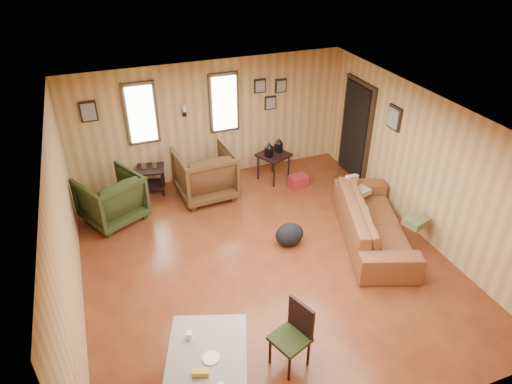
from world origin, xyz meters
TOP-DOWN VIEW (x-y plane):
  - room at (0.17, 0.27)m, footprint 5.54×6.04m
  - sofa at (1.90, -0.10)m, footprint 1.46×2.49m
  - recliner_brown at (-0.35, 2.23)m, footprint 1.10×1.03m
  - recliner_green at (-2.11, 2.03)m, footprint 1.24×1.22m
  - end_table at (-1.30, 2.73)m, footprint 0.60×0.57m
  - side_table at (1.12, 2.35)m, footprint 0.73×0.73m
  - cooler at (1.47, 1.88)m, footprint 0.39×0.31m
  - backpack at (0.53, 0.24)m, footprint 0.56×0.48m
  - sofa_pillows at (2.23, 0.13)m, footprint 0.82×1.62m
  - dining_table at (-1.52, -2.15)m, footprint 1.25×1.60m
  - dining_chair at (-0.37, -1.88)m, footprint 0.52×0.52m

SIDE VIEW (x-z plane):
  - cooler at x=1.47m, z-range 0.00..0.25m
  - backpack at x=0.53m, z-range 0.00..0.41m
  - end_table at x=-1.30m, z-range 0.04..0.69m
  - sofa at x=1.90m, z-range 0.00..0.94m
  - recliner_green at x=-2.11m, z-range 0.00..0.97m
  - sofa_pillows at x=2.23m, z-range 0.33..0.66m
  - dining_chair at x=-0.37m, z-range 0.05..0.95m
  - recliner_brown at x=-0.35m, z-range 0.00..1.06m
  - side_table at x=1.12m, z-range 0.16..1.04m
  - dining_table at x=-1.52m, z-range 0.19..1.12m
  - room at x=0.17m, z-range -0.02..2.43m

